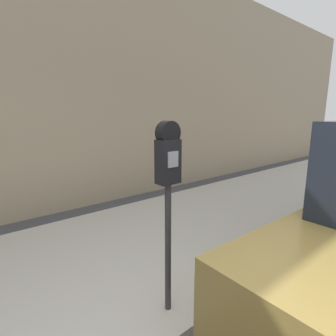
# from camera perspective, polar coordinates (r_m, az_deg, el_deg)

# --- Properties ---
(sidewalk) EXTENTS (24.00, 2.80, 0.12)m
(sidewalk) POSITION_cam_1_polar(r_m,az_deg,el_deg) (3.28, -17.44, -19.99)
(sidewalk) COLOR #BCB7AD
(sidewalk) RESTS_ON ground_plane
(building_facade) EXTENTS (24.00, 0.30, 4.86)m
(building_facade) POSITION_cam_1_polar(r_m,az_deg,el_deg) (5.02, -29.47, 17.97)
(building_facade) COLOR tan
(building_facade) RESTS_ON ground_plane
(parking_meter) EXTENTS (0.18, 0.12, 1.58)m
(parking_meter) POSITION_cam_1_polar(r_m,az_deg,el_deg) (2.02, 0.01, -2.03)
(parking_meter) COLOR #2D2D30
(parking_meter) RESTS_ON sidewalk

